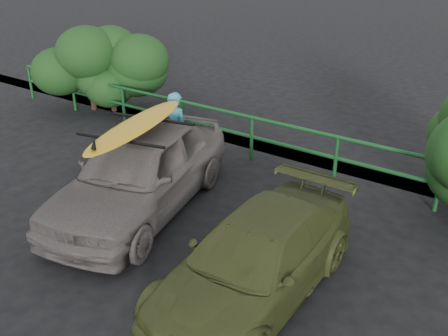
# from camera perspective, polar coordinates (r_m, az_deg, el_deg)

# --- Properties ---
(ground) EXTENTS (80.00, 80.00, 0.00)m
(ground) POSITION_cam_1_polar(r_m,az_deg,el_deg) (8.77, -20.82, -8.57)
(ground) COLOR black
(guardrail) EXTENTS (14.00, 0.08, 1.04)m
(guardrail) POSITION_cam_1_polar(r_m,az_deg,el_deg) (11.62, -1.01, 4.50)
(guardrail) COLOR #164F20
(guardrail) RESTS_ON ground
(shrub_left) EXTENTS (3.20, 2.40, 2.13)m
(shrub_left) POSITION_cam_1_polar(r_m,az_deg,el_deg) (14.92, -15.41, 10.52)
(shrub_left) COLOR #1B4318
(shrub_left) RESTS_ON ground
(sedan) EXTENTS (2.82, 4.83, 1.54)m
(sedan) POSITION_cam_1_polar(r_m,az_deg,el_deg) (9.09, -9.54, -0.31)
(sedan) COLOR #5D5653
(sedan) RESTS_ON ground
(olive_vehicle) EXTENTS (1.67, 4.01, 1.16)m
(olive_vehicle) POSITION_cam_1_polar(r_m,az_deg,el_deg) (6.99, 3.59, -10.37)
(olive_vehicle) COLOR #3D451E
(olive_vehicle) RESTS_ON ground
(man) EXTENTS (0.64, 0.45, 1.66)m
(man) POSITION_cam_1_polar(r_m,az_deg,el_deg) (10.74, -5.45, 4.37)
(man) COLOR teal
(man) RESTS_ON ground
(roof_rack) EXTENTS (1.89, 1.52, 0.06)m
(roof_rack) POSITION_cam_1_polar(r_m,az_deg,el_deg) (8.78, -9.91, 4.40)
(roof_rack) COLOR black
(roof_rack) RESTS_ON sedan
(surfboard) EXTENTS (1.28, 3.04, 0.09)m
(surfboard) POSITION_cam_1_polar(r_m,az_deg,el_deg) (8.76, -9.95, 4.84)
(surfboard) COLOR gold
(surfboard) RESTS_ON roof_rack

